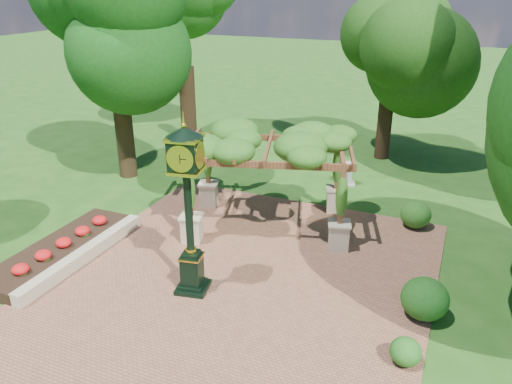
% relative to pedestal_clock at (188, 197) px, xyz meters
% --- Properties ---
extents(ground, '(120.00, 120.00, 0.00)m').
position_rel_pedestal_clock_xyz_m(ground, '(0.94, -0.46, -2.71)').
color(ground, '#1E4714').
rests_on(ground, ground).
extents(brick_plaza, '(10.00, 12.00, 0.04)m').
position_rel_pedestal_clock_xyz_m(brick_plaza, '(0.94, 0.54, -2.69)').
color(brick_plaza, brown).
rests_on(brick_plaza, ground).
extents(border_wall, '(0.35, 5.00, 0.40)m').
position_rel_pedestal_clock_xyz_m(border_wall, '(-3.66, 0.04, -2.51)').
color(border_wall, '#C6B793').
rests_on(border_wall, ground).
extents(flower_bed, '(1.50, 5.00, 0.36)m').
position_rel_pedestal_clock_xyz_m(flower_bed, '(-4.56, 0.04, -2.53)').
color(flower_bed, red).
rests_on(flower_bed, ground).
extents(pedestal_clock, '(1.05, 1.05, 4.53)m').
position_rel_pedestal_clock_xyz_m(pedestal_clock, '(0.00, 0.00, 0.00)').
color(pedestal_clock, black).
rests_on(pedestal_clock, brick_plaza).
extents(pergola, '(5.98, 4.66, 3.31)m').
position_rel_pedestal_clock_xyz_m(pergola, '(0.40, 4.32, 0.01)').
color(pergola, beige).
rests_on(pergola, brick_plaza).
extents(sundial, '(0.62, 0.62, 0.93)m').
position_rel_pedestal_clock_xyz_m(sundial, '(2.02, 8.95, -2.31)').
color(sundial, '#999A91').
rests_on(sundial, ground).
extents(shrub_front, '(0.84, 0.84, 0.61)m').
position_rel_pedestal_clock_xyz_m(shrub_front, '(5.53, -0.64, -2.37)').
color(shrub_front, '#1F5819').
rests_on(shrub_front, brick_plaza).
extents(shrub_mid, '(1.50, 1.50, 1.03)m').
position_rel_pedestal_clock_xyz_m(shrub_mid, '(5.71, 1.18, -2.16)').
color(shrub_mid, '#194814').
rests_on(shrub_mid, brick_plaza).
extents(shrub_back, '(1.18, 1.18, 0.89)m').
position_rel_pedestal_clock_xyz_m(shrub_back, '(4.94, 6.06, -2.23)').
color(shrub_back, '#245719').
rests_on(shrub_back, brick_plaza).
extents(tree_west_near, '(4.53, 4.53, 9.49)m').
position_rel_pedestal_clock_xyz_m(tree_west_near, '(-6.73, 6.34, 3.79)').
color(tree_west_near, '#372716').
rests_on(tree_west_near, ground).
extents(tree_west_far, '(4.00, 4.00, 9.64)m').
position_rel_pedestal_clock_xyz_m(tree_west_far, '(-6.89, 11.68, 3.86)').
color(tree_west_far, '#302012').
rests_on(tree_west_far, ground).
extents(tree_north, '(4.36, 4.36, 6.86)m').
position_rel_pedestal_clock_xyz_m(tree_north, '(2.63, 12.85, 2.00)').
color(tree_north, '#321E14').
rests_on(tree_north, ground).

